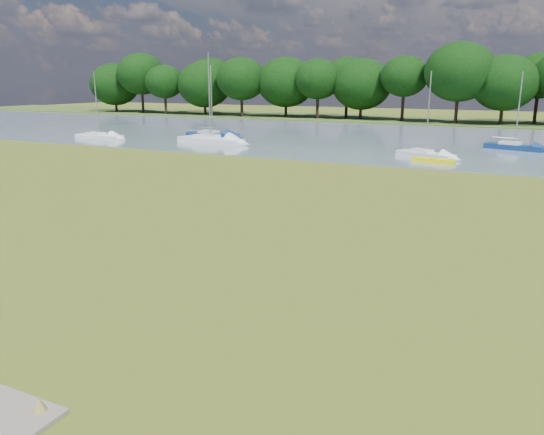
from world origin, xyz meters
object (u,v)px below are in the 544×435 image
at_px(sailboat_6, 210,138).
at_px(sailboat_2, 514,145).
at_px(sailboat_4, 98,135).
at_px(sailboat_0, 425,153).
at_px(sailboat_1, 212,133).
at_px(kayak, 433,160).

bearing_deg(sailboat_6, sailboat_2, 23.01).
bearing_deg(sailboat_4, sailboat_6, 8.12).
relative_size(sailboat_0, sailboat_1, 0.89).
distance_m(kayak, sailboat_0, 3.14).
height_order(kayak, sailboat_0, sailboat_0).
bearing_deg(kayak, sailboat_6, -179.94).
xyz_separation_m(kayak, sailboat_1, (-26.86, 8.62, 0.31)).
xyz_separation_m(sailboat_4, sailboat_6, (14.08, 1.80, 0.10)).
distance_m(sailboat_0, sailboat_2, 11.33).
relative_size(sailboat_0, sailboat_2, 0.99).
height_order(sailboat_0, sailboat_2, sailboat_2).
distance_m(kayak, sailboat_4, 38.15).
distance_m(sailboat_0, sailboat_4, 36.88).
height_order(kayak, sailboat_2, sailboat_2).
relative_size(sailboat_1, sailboat_2, 1.12).
bearing_deg(sailboat_2, sailboat_1, -158.69).
relative_size(kayak, sailboat_6, 0.37).
bearing_deg(sailboat_4, kayak, -2.10).
distance_m(sailboat_4, sailboat_6, 14.19).
bearing_deg(sailboat_1, sailboat_6, -57.25).
xyz_separation_m(kayak, sailboat_2, (5.56, 11.95, 0.29)).
distance_m(kayak, sailboat_2, 13.18).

